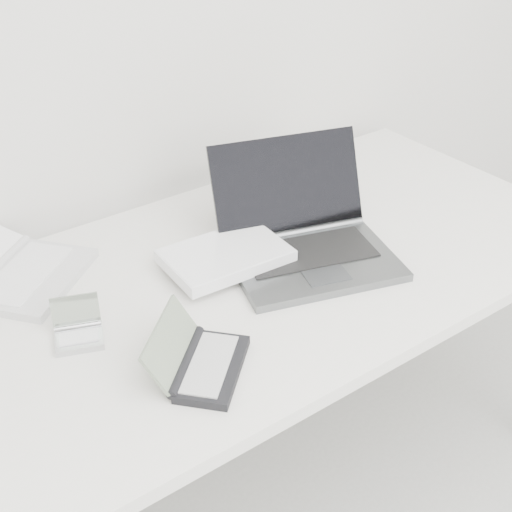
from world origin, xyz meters
TOP-DOWN VIEW (x-y plane):
  - desk at (0.00, 1.55)m, footprint 1.60×0.80m
  - laptop_large at (0.06, 1.54)m, footprint 0.53×0.43m
  - netbook_open_white at (-0.45, 1.82)m, footprint 0.42×0.43m
  - pda_silver at (-0.42, 1.55)m, footprint 0.12×0.12m
  - palmtop_charcoal at (-0.28, 1.33)m, footprint 0.24×0.24m

SIDE VIEW (x-z plane):
  - desk at x=0.00m, z-range 0.32..1.05m
  - pda_silver at x=-0.42m, z-range 0.71..0.78m
  - netbook_open_white at x=-0.45m, z-range 0.71..0.79m
  - palmtop_charcoal at x=-0.28m, z-range 0.70..0.80m
  - laptop_large at x=0.06m, z-range 0.65..0.88m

